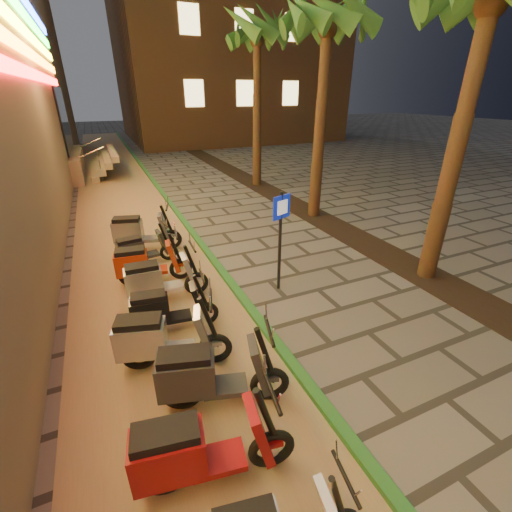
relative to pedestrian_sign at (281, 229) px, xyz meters
name	(u,v)px	position (x,y,z in m)	size (l,w,h in m)	color
ground	(362,376)	(-0.05, -2.93, -1.45)	(120.00, 120.00, 0.00)	#474442
parking_strip	(127,213)	(-2.65, 7.07, -1.44)	(3.40, 60.00, 0.01)	#8C7251
green_curb	(173,206)	(-0.95, 7.07, -1.40)	(0.18, 60.00, 0.10)	#246027
planting_strip	(348,233)	(3.55, 2.07, -1.44)	(1.20, 40.00, 0.02)	black
palm_c	(327,29)	(3.55, 4.07, 4.28)	(2.97, 3.02, 6.91)	#472D19
palm_d	(257,41)	(3.55, 9.07, 4.50)	(2.97, 3.02, 7.16)	#472D19
pedestrian_sign	(281,229)	(0.00, 0.00, 0.00)	(0.47, 0.20, 2.24)	black
scooter_4	(196,451)	(-2.83, -3.47, -0.89)	(1.82, 0.76, 1.27)	black
scooter_5	(207,376)	(-2.40, -2.47, -0.89)	(1.81, 0.93, 1.28)	black
scooter_6	(159,340)	(-2.86, -1.43, -0.90)	(1.78, 0.92, 1.26)	black
scooter_7	(164,310)	(-2.63, -0.53, -0.97)	(1.58, 0.62, 1.11)	black
scooter_8	(157,280)	(-2.57, 0.55, -0.92)	(1.71, 0.60, 1.21)	black
scooter_9	(144,264)	(-2.71, 1.46, -0.93)	(1.69, 0.66, 1.19)	black
scooter_10	(140,250)	(-2.69, 2.42, -0.99)	(1.51, 0.60, 1.06)	black
scooter_11	(139,232)	(-2.58, 3.45, -0.89)	(1.82, 0.92, 1.29)	black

